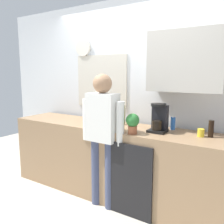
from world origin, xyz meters
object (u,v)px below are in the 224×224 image
object	(u,v)px
person_at_sink	(103,130)
bottle_olive_oil	(123,115)
potted_plant	(133,122)
dish_soap	(173,123)
cup_yellow_cup	(201,133)
bottle_dark_sauce	(211,129)
coffee_maker	(159,119)
mixing_bowl	(96,117)

from	to	relation	value
person_at_sink	bottle_olive_oil	bearing A→B (deg)	86.93
potted_plant	dish_soap	size ratio (longest dim) A/B	1.28
cup_yellow_cup	person_at_sink	size ratio (longest dim) A/B	0.05
cup_yellow_cup	person_at_sink	bearing A→B (deg)	-161.12
bottle_dark_sauce	coffee_maker	bearing A→B (deg)	-172.98
potted_plant	dish_soap	distance (m)	0.54
mixing_bowl	person_at_sink	xyz separation A→B (m)	(0.49, -0.54, -0.03)
bottle_olive_oil	person_at_sink	distance (m)	0.47
coffee_maker	bottle_olive_oil	xyz separation A→B (m)	(-0.56, 0.13, -0.02)
coffee_maker	person_at_sink	world-z (taller)	person_at_sink
coffee_maker	mixing_bowl	world-z (taller)	coffee_maker
bottle_olive_oil	potted_plant	distance (m)	0.52
mixing_bowl	coffee_maker	bearing A→B (deg)	-11.54
bottle_olive_oil	person_at_sink	world-z (taller)	person_at_sink
potted_plant	coffee_maker	bearing A→B (deg)	50.80
coffee_maker	dish_soap	bearing A→B (deg)	61.86
dish_soap	coffee_maker	bearing A→B (deg)	-118.14
bottle_dark_sauce	bottle_olive_oil	size ratio (longest dim) A/B	0.72
bottle_dark_sauce	potted_plant	size ratio (longest dim) A/B	0.78
person_at_sink	bottle_dark_sauce	bearing A→B (deg)	17.08
mixing_bowl	bottle_olive_oil	bearing A→B (deg)	-9.25
coffee_maker	potted_plant	xyz separation A→B (m)	(-0.21, -0.25, -0.01)
bottle_olive_oil	dish_soap	size ratio (longest dim) A/B	1.39
bottle_dark_sauce	mixing_bowl	world-z (taller)	bottle_dark_sauce
cup_yellow_cup	coffee_maker	bearing A→B (deg)	-176.13
bottle_dark_sauce	mixing_bowl	bearing A→B (deg)	174.77
bottle_dark_sauce	person_at_sink	world-z (taller)	person_at_sink
mixing_bowl	dish_soap	world-z (taller)	dish_soap
bottle_dark_sauce	bottle_olive_oil	world-z (taller)	bottle_olive_oil
bottle_olive_oil	mixing_bowl	world-z (taller)	bottle_olive_oil
bottle_dark_sauce	potted_plant	world-z (taller)	potted_plant
cup_yellow_cup	potted_plant	bearing A→B (deg)	-156.97
bottle_dark_sauce	person_at_sink	size ratio (longest dim) A/B	0.11
potted_plant	dish_soap	xyz separation A→B (m)	(0.31, 0.44, -0.05)
bottle_dark_sauce	potted_plant	xyz separation A→B (m)	(-0.76, -0.32, 0.04)
person_at_sink	dish_soap	bearing A→B (deg)	35.42
cup_yellow_cup	mixing_bowl	xyz separation A→B (m)	(-1.52, 0.18, -0.00)
dish_soap	person_at_sink	world-z (taller)	person_at_sink
potted_plant	person_at_sink	xyz separation A→B (m)	(-0.36, -0.07, -0.12)
bottle_dark_sauce	cup_yellow_cup	xyz separation A→B (m)	(-0.09, -0.04, -0.05)
coffee_maker	mixing_bowl	size ratio (longest dim) A/B	1.50
dish_soap	person_at_sink	bearing A→B (deg)	-142.52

